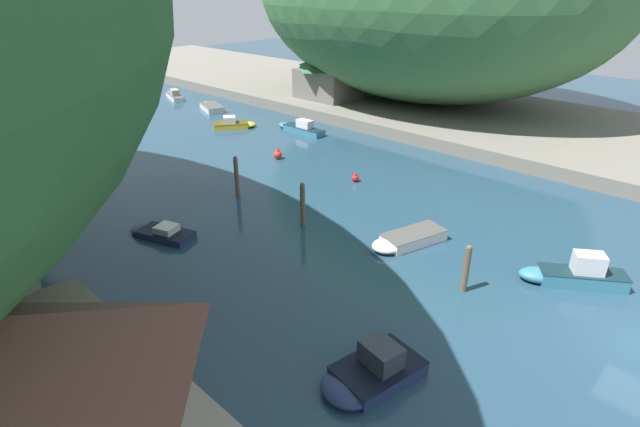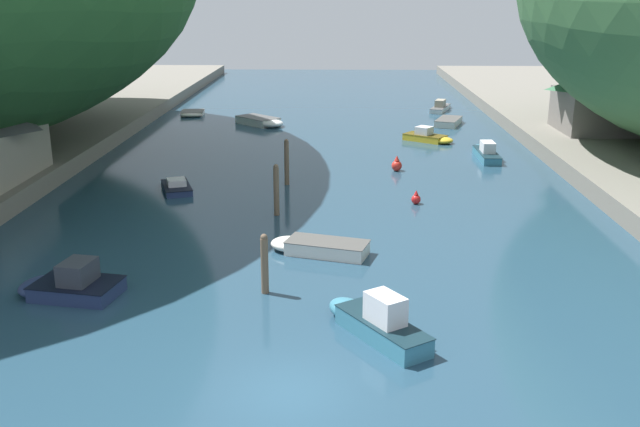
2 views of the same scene
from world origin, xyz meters
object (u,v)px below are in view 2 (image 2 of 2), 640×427
boat_red_skiff (68,285)px  channel_buoy_near (397,165)px  boat_near_quay (450,121)px  boat_small_dinghy (192,113)px  boat_white_cruiser (176,185)px  right_bank_cottage (598,100)px  channel_buoy_far (416,199)px  boat_far_upstream (485,152)px  boat_cabin_cruiser (429,137)px  boat_navy_launch (315,247)px  boat_yellow_tender (441,107)px  boat_mid_channel (262,121)px  boat_moored_right (374,321)px

boat_red_skiff → channel_buoy_near: 25.72m
boat_near_quay → boat_red_skiff: bearing=-98.1°
boat_small_dinghy → boat_white_cruiser: bearing=93.6°
right_bank_cottage → channel_buoy_far: bearing=-132.7°
boat_far_upstream → boat_cabin_cruiser: size_ratio=1.33×
channel_buoy_near → boat_near_quay: bearing=71.1°
boat_white_cruiser → boat_far_upstream: (20.66, 9.47, 0.15)m
boat_navy_launch → boat_cabin_cruiser: size_ratio=1.13×
boat_yellow_tender → channel_buoy_near: size_ratio=5.49×
boat_yellow_tender → boat_red_skiff: bearing=-94.7°
boat_mid_channel → boat_near_quay: size_ratio=0.98×
boat_mid_channel → boat_yellow_tender: bearing=161.8°
boat_mid_channel → boat_far_upstream: 21.88m
boat_near_quay → boat_red_skiff: boat_red_skiff is taller
right_bank_cottage → boat_white_cruiser: bearing=-154.7°
boat_near_quay → boat_red_skiff: size_ratio=1.19×
channel_buoy_near → boat_red_skiff: bearing=-124.6°
boat_red_skiff → boat_mid_channel: bearing=4.7°
boat_white_cruiser → boat_far_upstream: size_ratio=0.75×
boat_near_quay → boat_small_dinghy: bearing=-169.7°
boat_navy_launch → channel_buoy_far: size_ratio=6.03×
boat_mid_channel → boat_navy_launch: (5.96, -33.28, -0.02)m
boat_far_upstream → channel_buoy_near: bearing=-147.7°
boat_far_upstream → boat_cabin_cruiser: boat_far_upstream is taller
boat_white_cruiser → boat_red_skiff: boat_red_skiff is taller
boat_far_upstream → channel_buoy_far: bearing=-117.3°
boat_moored_right → boat_navy_launch: bearing=71.6°
boat_moored_right → boat_near_quay: 43.41m
boat_small_dinghy → boat_navy_launch: boat_navy_launch is taller
boat_white_cruiser → boat_yellow_tender: 37.65m
right_bank_cottage → boat_white_cruiser: 33.42m
boat_white_cruiser → channel_buoy_near: 14.80m
boat_mid_channel → channel_buoy_far: size_ratio=6.26×
channel_buoy_near → boat_moored_right: bearing=-96.2°
right_bank_cottage → boat_cabin_cruiser: bearing=175.4°
boat_red_skiff → channel_buoy_near: (14.59, 21.18, -0.03)m
boat_far_upstream → boat_near_quay: size_ratio=1.11×
boat_small_dinghy → boat_moored_right: 49.19m
boat_yellow_tender → boat_near_quay: (-0.34, -8.22, -0.04)m
boat_far_upstream → boat_navy_launch: size_ratio=1.18×
right_bank_cottage → boat_red_skiff: right_bank_cottage is taller
boat_yellow_tender → channel_buoy_far: bearing=-80.8°
boat_moored_right → boat_yellow_tender: (9.21, 50.71, -0.18)m
boat_yellow_tender → boat_near_quay: 8.23m
boat_navy_launch → boat_red_skiff: 10.89m
boat_mid_channel → channel_buoy_near: bearing=76.3°
boat_yellow_tender → channel_buoy_far: (-6.09, -34.36, -0.03)m
boat_yellow_tender → boat_red_skiff: boat_red_skiff is taller
boat_mid_channel → right_bank_cottage: bearing=117.2°
boat_mid_channel → boat_white_cruiser: bearing=36.3°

